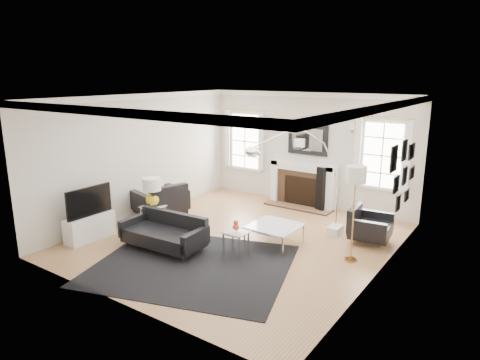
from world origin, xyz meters
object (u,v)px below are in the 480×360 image
Objects in this scene: fireplace at (303,184)px; arc_floor_lamp at (296,179)px; sofa at (166,234)px; armchair_right at (368,226)px; coffee_table at (274,227)px; gourd_lamp at (152,190)px; armchair_left at (162,203)px.

arc_floor_lamp is (0.83, -2.03, 0.67)m from fireplace.
armchair_right reaches higher than sofa.
gourd_lamp reaches higher than coffee_table.
fireplace is at bearing 112.26° from arc_floor_lamp.
arc_floor_lamp is at bearing 80.62° from coffee_table.
armchair_left is at bearing -162.51° from armchair_right.
gourd_lamp is at bearing -155.96° from armchair_right.
armchair_right is 1.00× the size of coffee_table.
sofa is at bearing -102.76° from fireplace.
coffee_table is at bearing -139.71° from armchair_right.
arc_floor_lamp is at bearing 48.06° from sofa.
arc_floor_lamp is (-1.31, -0.58, 0.89)m from armchair_right.
arc_floor_lamp is (2.76, 1.24, 0.38)m from gourd_lamp.
sofa is 1.69m from armchair_left.
armchair_right reaches higher than coffee_table.
coffee_table is (2.86, 0.15, -0.02)m from armchair_left.
coffee_table is (1.62, 1.29, 0.08)m from sofa.
armchair_right is (4.27, 1.35, -0.08)m from armchair_left.
gourd_lamp reaches higher than armchair_left.
sofa reaches higher than coffee_table.
armchair_left reaches higher than sofa.
coffee_table is at bearing 13.05° from gourd_lamp.
sofa is at bearing -131.94° from arc_floor_lamp.
gourd_lamp is 3.05m from arc_floor_lamp.
fireplace is at bearing 77.24° from sofa.
coffee_table is at bearing -99.38° from arc_floor_lamp.
sofa is at bearing -33.33° from gourd_lamp.
gourd_lamp is (-1.03, 0.68, 0.54)m from sofa.
armchair_right is 1.86m from coffee_table.
armchair_left is at bearing -177.06° from coffee_table.
armchair_right is at bearing 24.04° from gourd_lamp.
sofa is 2.72× the size of gourd_lamp.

